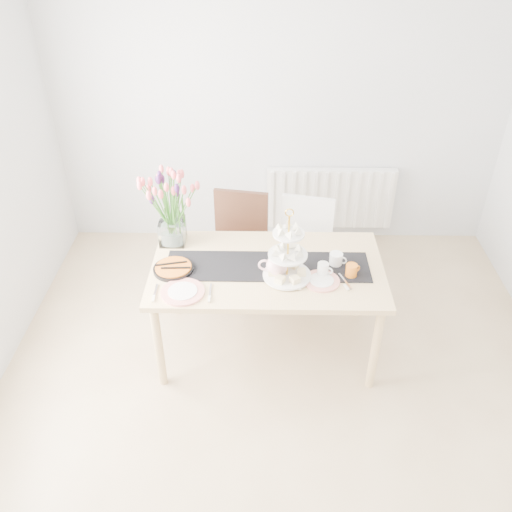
{
  "coord_description": "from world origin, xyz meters",
  "views": [
    {
      "loc": [
        -0.12,
        -2.33,
        2.95
      ],
      "look_at": [
        -0.17,
        0.62,
        0.87
      ],
      "focal_mm": 38.0,
      "sensor_mm": 36.0,
      "label": 1
    }
  ],
  "objects_px": {
    "cake_stand": "(288,260)",
    "chair_brown": "(239,238)",
    "chair_white": "(304,243)",
    "tart_tin": "(173,269)",
    "mug_orange": "(351,271)",
    "dining_table": "(267,276)",
    "tulip_vase": "(169,198)",
    "plate_left": "(183,292)",
    "plate_right": "(321,281)",
    "mug_white": "(323,269)",
    "radiator": "(330,198)",
    "cream_jug": "(336,259)",
    "teapot": "(277,265)"
  },
  "relations": [
    {
      "from": "cake_stand",
      "to": "cream_jug",
      "type": "xyz_separation_m",
      "value": [
        0.34,
        0.15,
        -0.09
      ]
    },
    {
      "from": "plate_right",
      "to": "tulip_vase",
      "type": "bearing_deg",
      "value": 156.29
    },
    {
      "from": "chair_brown",
      "to": "plate_left",
      "type": "relative_size",
      "value": 3.15
    },
    {
      "from": "cream_jug",
      "to": "tart_tin",
      "type": "height_order",
      "value": "cream_jug"
    },
    {
      "from": "chair_white",
      "to": "tulip_vase",
      "type": "distance_m",
      "value": 1.23
    },
    {
      "from": "chair_white",
      "to": "dining_table",
      "type": "bearing_deg",
      "value": -102.52
    },
    {
      "from": "cake_stand",
      "to": "cream_jug",
      "type": "bearing_deg",
      "value": 23.58
    },
    {
      "from": "chair_brown",
      "to": "chair_white",
      "type": "xyz_separation_m",
      "value": [
        0.54,
        -0.03,
        -0.02
      ]
    },
    {
      "from": "radiator",
      "to": "cream_jug",
      "type": "bearing_deg",
      "value": -94.87
    },
    {
      "from": "mug_white",
      "to": "plate_right",
      "type": "height_order",
      "value": "mug_white"
    },
    {
      "from": "chair_brown",
      "to": "tulip_vase",
      "type": "relative_size",
      "value": 1.35
    },
    {
      "from": "tulip_vase",
      "to": "cream_jug",
      "type": "bearing_deg",
      "value": -12.84
    },
    {
      "from": "chair_brown",
      "to": "tart_tin",
      "type": "distance_m",
      "value": 0.89
    },
    {
      "from": "teapot",
      "to": "tart_tin",
      "type": "height_order",
      "value": "teapot"
    },
    {
      "from": "cream_jug",
      "to": "mug_orange",
      "type": "xyz_separation_m",
      "value": [
        0.09,
        -0.13,
        0.0
      ]
    },
    {
      "from": "dining_table",
      "to": "mug_white",
      "type": "xyz_separation_m",
      "value": [
        0.37,
        -0.08,
        0.12
      ]
    },
    {
      "from": "chair_white",
      "to": "cake_stand",
      "type": "distance_m",
      "value": 0.89
    },
    {
      "from": "cake_stand",
      "to": "chair_brown",
      "type": "bearing_deg",
      "value": 114.05
    },
    {
      "from": "cream_jug",
      "to": "mug_orange",
      "type": "distance_m",
      "value": 0.16
    },
    {
      "from": "dining_table",
      "to": "cake_stand",
      "type": "relative_size",
      "value": 3.36
    },
    {
      "from": "mug_orange",
      "to": "tart_tin",
      "type": "bearing_deg",
      "value": 148.42
    },
    {
      "from": "mug_white",
      "to": "mug_orange",
      "type": "distance_m",
      "value": 0.19
    },
    {
      "from": "tart_tin",
      "to": "radiator",
      "type": "bearing_deg",
      "value": 51.8
    },
    {
      "from": "dining_table",
      "to": "mug_orange",
      "type": "relative_size",
      "value": 17.29
    },
    {
      "from": "radiator",
      "to": "dining_table",
      "type": "distance_m",
      "value": 1.65
    },
    {
      "from": "chair_white",
      "to": "plate_left",
      "type": "bearing_deg",
      "value": -119.51
    },
    {
      "from": "teapot",
      "to": "mug_white",
      "type": "distance_m",
      "value": 0.31
    },
    {
      "from": "dining_table",
      "to": "cake_stand",
      "type": "bearing_deg",
      "value": -41.26
    },
    {
      "from": "chair_brown",
      "to": "mug_white",
      "type": "relative_size",
      "value": 9.95
    },
    {
      "from": "dining_table",
      "to": "mug_white",
      "type": "bearing_deg",
      "value": -12.69
    },
    {
      "from": "dining_table",
      "to": "cream_jug",
      "type": "height_order",
      "value": "cream_jug"
    },
    {
      "from": "cake_stand",
      "to": "plate_left",
      "type": "distance_m",
      "value": 0.71
    },
    {
      "from": "tart_tin",
      "to": "mug_orange",
      "type": "bearing_deg",
      "value": -2.11
    },
    {
      "from": "chair_white",
      "to": "mug_white",
      "type": "xyz_separation_m",
      "value": [
        0.07,
        -0.76,
        0.29
      ]
    },
    {
      "from": "radiator",
      "to": "cake_stand",
      "type": "distance_m",
      "value": 1.75
    },
    {
      "from": "cake_stand",
      "to": "mug_white",
      "type": "distance_m",
      "value": 0.26
    },
    {
      "from": "mug_orange",
      "to": "plate_right",
      "type": "xyz_separation_m",
      "value": [
        -0.2,
        -0.06,
        -0.04
      ]
    },
    {
      "from": "cake_stand",
      "to": "tart_tin",
      "type": "distance_m",
      "value": 0.78
    },
    {
      "from": "dining_table",
      "to": "plate_right",
      "type": "distance_m",
      "value": 0.4
    },
    {
      "from": "tart_tin",
      "to": "plate_left",
      "type": "relative_size",
      "value": 0.97
    },
    {
      "from": "cake_stand",
      "to": "tart_tin",
      "type": "xyz_separation_m",
      "value": [
        -0.77,
        0.06,
        -0.12
      ]
    },
    {
      "from": "chair_brown",
      "to": "cake_stand",
      "type": "xyz_separation_m",
      "value": [
        0.36,
        -0.81,
        0.36
      ]
    },
    {
      "from": "mug_white",
      "to": "chair_brown",
      "type": "bearing_deg",
      "value": 149.58
    },
    {
      "from": "tart_tin",
      "to": "mug_orange",
      "type": "relative_size",
      "value": 2.97
    },
    {
      "from": "radiator",
      "to": "cake_stand",
      "type": "bearing_deg",
      "value": -105.95
    },
    {
      "from": "radiator",
      "to": "chair_brown",
      "type": "height_order",
      "value": "chair_brown"
    },
    {
      "from": "radiator",
      "to": "chair_brown",
      "type": "relative_size",
      "value": 1.34
    },
    {
      "from": "dining_table",
      "to": "cake_stand",
      "type": "distance_m",
      "value": 0.27
    },
    {
      "from": "mug_white",
      "to": "plate_left",
      "type": "xyz_separation_m",
      "value": [
        -0.92,
        -0.21,
        -0.04
      ]
    },
    {
      "from": "tulip_vase",
      "to": "plate_right",
      "type": "relative_size",
      "value": 2.72
    }
  ]
}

